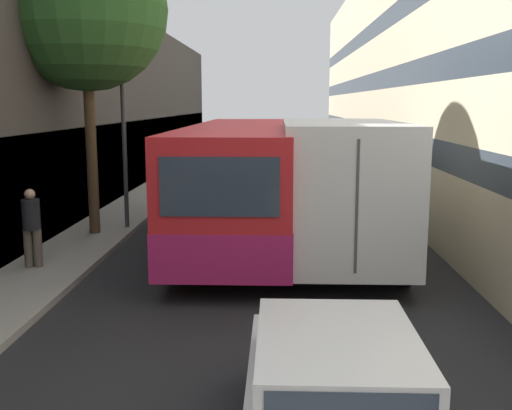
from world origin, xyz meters
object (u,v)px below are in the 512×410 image
object	(u,v)px
box_truck	(337,185)
bus	(241,177)
panel_van	(222,157)
pedestrian	(32,225)
street_tree_left	(85,8)
car_hatchback	(337,401)
street_lamp	(121,50)

from	to	relation	value
box_truck	bus	bearing A→B (deg)	137.62
bus	box_truck	distance (m)	3.20
bus	panel_van	size ratio (longest dim) A/B	2.59
box_truck	panel_van	bearing A→B (deg)	105.51
box_truck	pedestrian	distance (m)	6.80
street_tree_left	bus	bearing A→B (deg)	6.43
street_tree_left	car_hatchback	bearing A→B (deg)	-61.33
panel_van	street_tree_left	bearing A→B (deg)	-100.07
car_hatchback	bus	xyz separation A→B (m)	(-1.59, 10.51, 0.91)
bus	street_tree_left	distance (m)	5.87
box_truck	pedestrian	world-z (taller)	box_truck
pedestrian	street_lamp	xyz separation A→B (m)	(0.95, 4.19, 3.94)
car_hatchback	box_truck	world-z (taller)	box_truck
car_hatchback	street_lamp	distance (m)	12.64
bus	box_truck	world-z (taller)	box_truck
car_hatchback	street_lamp	bearing A→B (deg)	113.98
bus	pedestrian	size ratio (longest dim) A/B	7.14
car_hatchback	box_truck	distance (m)	8.45
panel_van	pedestrian	world-z (taller)	panel_van
car_hatchback	bus	size ratio (longest dim) A/B	0.33
street_lamp	box_truck	bearing A→B (deg)	-24.15
box_truck	street_tree_left	size ratio (longest dim) A/B	0.99
box_truck	street_tree_left	distance (m)	7.78
street_lamp	car_hatchback	bearing A→B (deg)	-66.02
pedestrian	street_tree_left	xyz separation A→B (m)	(0.28, 3.40, 4.91)
bus	box_truck	xyz separation A→B (m)	(2.37, -2.16, 0.09)
box_truck	street_tree_left	world-z (taller)	street_tree_left
bus	pedestrian	distance (m)	5.71
box_truck	panel_van	distance (m)	15.03
street_lamp	street_tree_left	distance (m)	1.42
bus	street_tree_left	size ratio (longest dim) A/B	1.51
bus	street_tree_left	world-z (taller)	street_tree_left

